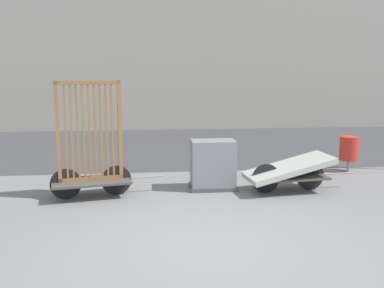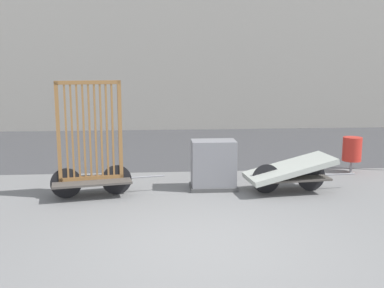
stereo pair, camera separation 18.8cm
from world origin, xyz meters
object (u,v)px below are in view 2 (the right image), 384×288
(bike_cart_with_mattress, at_px, (289,171))
(utility_cabinet, at_px, (213,167))
(trash_bin, at_px, (352,149))
(bike_cart_with_bedframe, at_px, (91,158))

(bike_cart_with_mattress, xyz_separation_m, utility_cabinet, (-1.48, 0.34, 0.03))
(bike_cart_with_mattress, relative_size, utility_cabinet, 2.30)
(utility_cabinet, height_order, trash_bin, utility_cabinet)
(utility_cabinet, bearing_deg, bike_cart_with_mattress, -12.86)
(trash_bin, bearing_deg, bike_cart_with_mattress, -141.96)
(bike_cart_with_bedframe, xyz_separation_m, utility_cabinet, (2.40, 0.34, -0.28))
(bike_cart_with_mattress, distance_m, utility_cabinet, 1.52)
(bike_cart_with_mattress, distance_m, trash_bin, 2.49)
(utility_cabinet, relative_size, trash_bin, 1.20)
(bike_cart_with_mattress, bearing_deg, utility_cabinet, 160.90)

